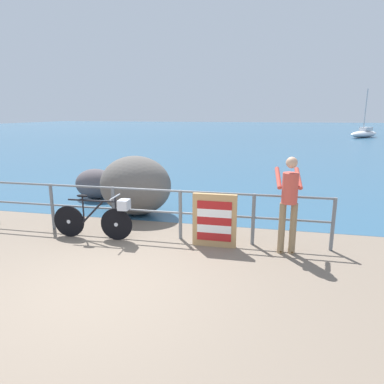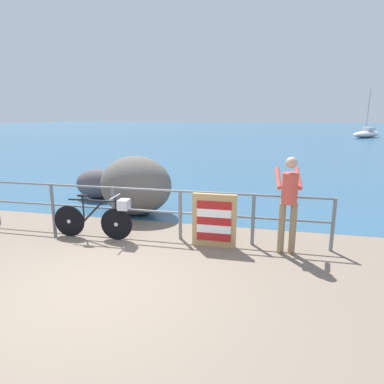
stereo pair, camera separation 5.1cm
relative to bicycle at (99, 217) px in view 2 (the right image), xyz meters
name	(u,v)px [view 2 (the right image)]	position (x,y,z in m)	size (l,w,h in m)	color
ground_plane	(233,150)	(0.89, 18.17, -0.51)	(120.00, 120.00, 0.10)	#756656
sea_surface	(252,130)	(0.89, 46.31, -0.46)	(120.00, 90.00, 0.01)	#2D5675
promenade_railing	(146,207)	(0.89, 0.35, 0.17)	(7.33, 0.07, 1.02)	slate
bicycle	(99,217)	(0.00, 0.00, 0.00)	(1.70, 0.48, 0.92)	black
person_at_railing	(289,201)	(3.69, 0.07, 0.53)	(0.49, 0.66, 1.78)	#8C7251
folded_deckchair_stack	(214,221)	(2.35, 0.09, 0.06)	(0.84, 0.10, 1.04)	tan
breakwater_boulder_main	(136,185)	(0.10, 1.80, 0.28)	(1.81, 1.46, 1.49)	#605B56
breakwater_boulder_left	(97,184)	(-1.68, 3.06, -0.02)	(1.24, 0.91, 0.90)	#564F53
sailboat	(367,133)	(13.33, 32.74, -0.04)	(3.97, 4.09, 4.90)	white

